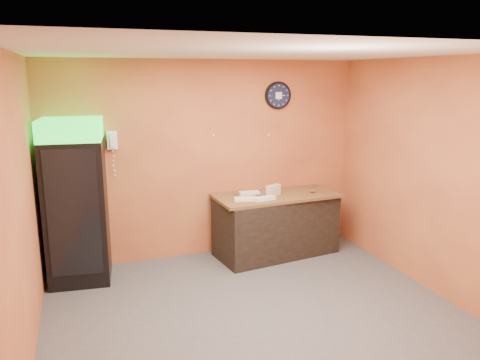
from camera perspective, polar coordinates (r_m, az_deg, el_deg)
name	(u,v)px	position (r m, az deg, el deg)	size (l,w,h in m)	color
floor	(257,315)	(5.36, 2.08, -16.16)	(4.50, 4.50, 0.00)	#47474C
back_wall	(207,160)	(6.70, -4.03, 2.48)	(4.50, 0.02, 2.80)	#CB7539
left_wall	(20,213)	(4.56, -25.23, -3.64)	(0.02, 4.00, 2.80)	#CB7539
right_wall	(434,177)	(6.02, 22.59, 0.35)	(0.02, 4.00, 2.80)	#CB7539
ceiling	(259,52)	(4.70, 2.36, 15.30)	(4.50, 4.00, 0.02)	white
beverage_cooler	(77,204)	(6.18, -19.26, -2.79)	(0.79, 0.80, 2.07)	black
prep_counter	(276,226)	(6.89, 4.42, -5.56)	(1.73, 0.77, 0.87)	black
wall_clock	(278,95)	(6.93, 4.65, 10.24)	(0.40, 0.06, 0.40)	black
wall_phone	(112,140)	(6.38, -15.33, 4.71)	(0.13, 0.11, 0.24)	white
butcher_paper	(277,196)	(6.76, 4.48, -1.91)	(1.77, 0.81, 0.04)	brown
sub_roll_stack	(273,190)	(6.67, 4.08, -1.26)	(0.25, 0.17, 0.15)	beige
wrapped_sandwich_left	(245,199)	(6.39, 0.66, -2.33)	(0.31, 0.12, 0.04)	white
wrapped_sandwich_mid	(264,199)	(6.43, 2.98, -2.27)	(0.30, 0.12, 0.04)	white
wrapped_sandwich_right	(249,193)	(6.73, 1.15, -1.58)	(0.29, 0.12, 0.04)	white
kitchen_tool	(265,192)	(6.71, 3.05, -1.53)	(0.06, 0.06, 0.06)	silver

